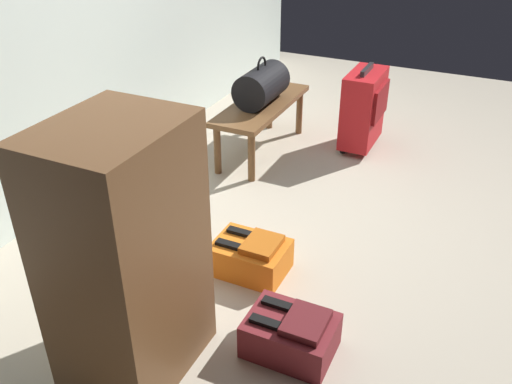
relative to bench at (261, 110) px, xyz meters
name	(u,v)px	position (x,y,z in m)	size (l,w,h in m)	color
ground_plane	(321,225)	(-0.76, -0.75, -0.33)	(6.60, 6.60, 0.00)	#B2A893
bench	(261,110)	(0.00, 0.00, 0.00)	(1.00, 0.36, 0.39)	brown
duffel_bag_black	(262,85)	(0.00, 0.00, 0.19)	(0.44, 0.26, 0.34)	black
cell_phone	(273,88)	(0.31, 0.04, 0.06)	(0.07, 0.14, 0.01)	black
suitcase_upright_red	(364,108)	(0.38, -0.66, -0.01)	(0.45, 0.25, 0.63)	red
backpack_orange	(251,256)	(-1.34, -0.56, -0.24)	(0.28, 0.38, 0.21)	orange
backpack_maroon	(291,334)	(-1.77, -0.96, -0.24)	(0.28, 0.38, 0.21)	maroon
side_cabinet	(126,258)	(-2.10, -0.39, 0.22)	(0.56, 0.44, 1.10)	brown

